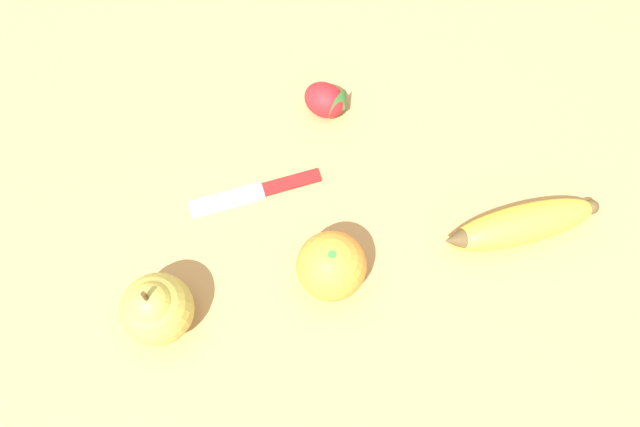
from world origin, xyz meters
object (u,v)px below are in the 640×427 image
banana (520,225)px  paring_knife (260,190)px  pear (156,308)px  orange (332,266)px  strawberry (328,102)px

banana → paring_knife: bearing=-24.7°
banana → pear: (0.39, 0.06, 0.02)m
paring_knife → pear: bearing=130.1°
pear → paring_knife: 0.18m
banana → orange: size_ratio=2.51×
strawberry → paring_knife: strawberry is taller
strawberry → paring_knife: bearing=-93.0°
banana → strawberry: bearing=-51.9°
orange → pear: (0.18, 0.03, 0.00)m
pear → paring_knife: (-0.11, -0.14, -0.04)m
orange → paring_knife: size_ratio=0.48×
banana → orange: 0.22m
banana → paring_knife: size_ratio=1.20×
banana → pear: bearing=-0.5°
pear → paring_knife: pear is taller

